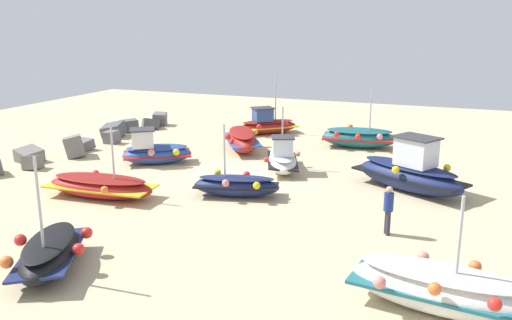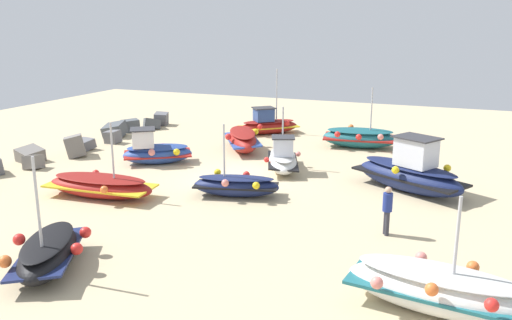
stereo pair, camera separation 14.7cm
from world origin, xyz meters
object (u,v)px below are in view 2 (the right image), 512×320
object	(u,v)px
fishing_boat_9	(283,159)
person_walking	(387,207)
fishing_boat_4	(48,252)
fishing_boat_5	(438,289)
fishing_boat_3	(360,137)
fishing_boat_8	(242,139)
fishing_boat_6	(236,185)
fishing_boat_2	(268,125)
fishing_boat_1	(410,173)
fishing_boat_7	(155,151)
fishing_boat_0	(100,186)

from	to	relation	value
fishing_boat_9	person_walking	world-z (taller)	fishing_boat_9
fishing_boat_4	fishing_boat_5	bearing A→B (deg)	-109.15
fishing_boat_3	fishing_boat_4	size ratio (longest dim) A/B	1.12
fishing_boat_8	fishing_boat_6	bearing A→B (deg)	169.81
fishing_boat_3	fishing_boat_2	bearing A→B (deg)	-23.03
fishing_boat_4	fishing_boat_5	distance (m)	10.56
fishing_boat_3	fishing_boat_4	distance (m)	19.23
fishing_boat_4	person_walking	xyz separation A→B (m)	(6.23, -8.47, 0.45)
fishing_boat_1	fishing_boat_3	world-z (taller)	fishing_boat_3
fishing_boat_6	fishing_boat_2	bearing A→B (deg)	90.57
fishing_boat_6	fishing_boat_9	bearing A→B (deg)	69.69
fishing_boat_2	fishing_boat_4	xyz separation A→B (m)	(-20.21, -1.10, -0.07)
fishing_boat_3	fishing_boat_6	distance (m)	10.88
fishing_boat_4	fishing_boat_7	bearing A→B (deg)	-10.64
fishing_boat_4	fishing_boat_6	size ratio (longest dim) A/B	1.04
fishing_boat_1	fishing_boat_2	size ratio (longest dim) A/B	1.28
fishing_boat_1	person_walking	distance (m)	5.19
fishing_boat_4	fishing_boat_5	world-z (taller)	fishing_boat_4
fishing_boat_1	fishing_boat_5	world-z (taller)	fishing_boat_5
fishing_boat_4	person_walking	world-z (taller)	fishing_boat_4
fishing_boat_4	fishing_boat_8	distance (m)	15.55
fishing_boat_7	fishing_boat_8	distance (m)	5.11
fishing_boat_2	fishing_boat_9	xyz separation A→B (m)	(-7.77, -3.74, -0.02)
fishing_boat_6	fishing_boat_8	xyz separation A→B (m)	(7.46, 3.01, 0.13)
fishing_boat_9	fishing_boat_0	bearing A→B (deg)	-61.01
fishing_boat_7	fishing_boat_8	xyz separation A→B (m)	(4.25, -2.84, -0.03)
fishing_boat_4	fishing_boat_9	bearing A→B (deg)	-40.52
fishing_boat_0	fishing_boat_9	xyz separation A→B (m)	(6.52, -5.46, 0.10)
fishing_boat_1	fishing_boat_4	xyz separation A→B (m)	(-11.41, 8.57, -0.28)
fishing_boat_4	fishing_boat_5	xyz separation A→B (m)	(1.73, -10.42, 0.09)
fishing_boat_8	fishing_boat_2	bearing A→B (deg)	-28.52
fishing_boat_0	fishing_boat_1	bearing A→B (deg)	-158.47
fishing_boat_3	fishing_boat_5	world-z (taller)	fishing_boat_3
fishing_boat_4	fishing_boat_6	xyz separation A→B (m)	(8.06, -2.20, -0.05)
fishing_boat_1	fishing_boat_2	world-z (taller)	fishing_boat_2
fishing_boat_0	fishing_boat_6	world-z (taller)	fishing_boat_0
fishing_boat_0	fishing_boat_7	bearing A→B (deg)	-85.48
fishing_boat_1	fishing_boat_8	xyz separation A→B (m)	(4.11, 9.38, -0.20)
fishing_boat_1	fishing_boat_5	distance (m)	9.86
fishing_boat_0	fishing_boat_6	size ratio (longest dim) A/B	1.28
fishing_boat_0	fishing_boat_4	xyz separation A→B (m)	(-5.92, -2.83, 0.05)
fishing_boat_0	fishing_boat_8	world-z (taller)	fishing_boat_0
fishing_boat_6	fishing_boat_1	bearing A→B (deg)	13.12
fishing_boat_3	fishing_boat_9	bearing A→B (deg)	60.85
person_walking	fishing_boat_7	bearing A→B (deg)	128.14
fishing_boat_1	fishing_boat_9	xyz separation A→B (m)	(1.03, 5.94, -0.23)
fishing_boat_1	fishing_boat_4	size ratio (longest dim) A/B	1.34
fishing_boat_5	person_walking	size ratio (longest dim) A/B	2.80
fishing_boat_7	fishing_boat_0	bearing A→B (deg)	64.89
fishing_boat_0	fishing_boat_3	distance (m)	14.87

